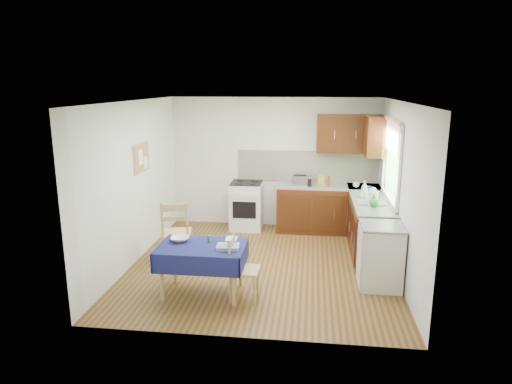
# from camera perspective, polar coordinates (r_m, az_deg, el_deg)

# --- Properties ---
(floor) EXTENTS (4.20, 4.20, 0.00)m
(floor) POSITION_cam_1_polar(r_m,az_deg,el_deg) (7.19, 0.75, -9.08)
(floor) COLOR #462B12
(floor) RESTS_ON ground
(ceiling) EXTENTS (4.00, 4.20, 0.02)m
(ceiling) POSITION_cam_1_polar(r_m,az_deg,el_deg) (6.64, 0.82, 11.26)
(ceiling) COLOR white
(ceiling) RESTS_ON wall_back
(wall_back) EXTENTS (4.00, 0.02, 2.50)m
(wall_back) POSITION_cam_1_polar(r_m,az_deg,el_deg) (8.86, 2.27, 3.67)
(wall_back) COLOR silver
(wall_back) RESTS_ON ground
(wall_front) EXTENTS (4.00, 0.02, 2.50)m
(wall_front) POSITION_cam_1_polar(r_m,az_deg,el_deg) (4.80, -1.97, -4.84)
(wall_front) COLOR silver
(wall_front) RESTS_ON ground
(wall_left) EXTENTS (0.02, 4.20, 2.50)m
(wall_left) POSITION_cam_1_polar(r_m,az_deg,el_deg) (7.29, -15.04, 1.08)
(wall_left) COLOR silver
(wall_left) RESTS_ON ground
(wall_right) EXTENTS (0.02, 4.20, 2.50)m
(wall_right) POSITION_cam_1_polar(r_m,az_deg,el_deg) (6.89, 17.56, 0.20)
(wall_right) COLOR silver
(wall_right) RESTS_ON ground
(base_cabinets) EXTENTS (1.90, 2.30, 0.86)m
(base_cabinets) POSITION_cam_1_polar(r_m,az_deg,el_deg) (8.22, 11.20, -3.24)
(base_cabinets) COLOR black
(base_cabinets) RESTS_ON ground
(worktop_back) EXTENTS (1.90, 0.60, 0.04)m
(worktop_back) POSITION_cam_1_polar(r_m,az_deg,el_deg) (8.61, 9.06, 0.71)
(worktop_back) COLOR slate
(worktop_back) RESTS_ON base_cabinets
(worktop_right) EXTENTS (0.60, 1.70, 0.04)m
(worktop_right) POSITION_cam_1_polar(r_m,az_deg,el_deg) (7.55, 14.26, -1.34)
(worktop_right) COLOR slate
(worktop_right) RESTS_ON base_cabinets
(worktop_corner) EXTENTS (0.60, 0.60, 0.04)m
(worktop_corner) POSITION_cam_1_polar(r_m,az_deg,el_deg) (8.66, 13.36, 0.59)
(worktop_corner) COLOR slate
(worktop_corner) RESTS_ON base_cabinets
(splashback) EXTENTS (2.70, 0.02, 0.60)m
(splashback) POSITION_cam_1_polar(r_m,az_deg,el_deg) (8.82, 6.48, 3.22)
(splashback) COLOR white
(splashback) RESTS_ON wall_back
(upper_cabinets) EXTENTS (1.20, 0.85, 0.70)m
(upper_cabinets) POSITION_cam_1_polar(r_m,az_deg,el_deg) (8.48, 12.53, 7.02)
(upper_cabinets) COLOR black
(upper_cabinets) RESTS_ON wall_back
(stove) EXTENTS (0.60, 0.61, 0.92)m
(stove) POSITION_cam_1_polar(r_m,az_deg,el_deg) (8.79, -1.19, -1.68)
(stove) COLOR silver
(stove) RESTS_ON ground
(window) EXTENTS (0.04, 1.48, 1.26)m
(window) POSITION_cam_1_polar(r_m,az_deg,el_deg) (7.49, 16.62, 4.41)
(window) COLOR #2E5824
(window) RESTS_ON wall_right
(fridge) EXTENTS (0.58, 0.60, 0.89)m
(fridge) POSITION_cam_1_polar(r_m,az_deg,el_deg) (6.55, 15.30, -7.73)
(fridge) COLOR silver
(fridge) RESTS_ON ground
(corkboard) EXTENTS (0.04, 0.62, 0.47)m
(corkboard) POSITION_cam_1_polar(r_m,az_deg,el_deg) (7.49, -14.14, 4.18)
(corkboard) COLOR tan
(corkboard) RESTS_ON wall_left
(dining_table) EXTENTS (1.13, 0.77, 0.68)m
(dining_table) POSITION_cam_1_polar(r_m,az_deg,el_deg) (6.08, -6.76, -7.59)
(dining_table) COLOR #101040
(dining_table) RESTS_ON ground
(chair_far) EXTENTS (0.54, 0.54, 1.03)m
(chair_far) POSITION_cam_1_polar(r_m,az_deg,el_deg) (7.14, -9.99, -4.80)
(chair_far) COLOR tan
(chair_far) RESTS_ON ground
(chair_near) EXTENTS (0.39, 0.39, 0.85)m
(chair_near) POSITION_cam_1_polar(r_m,az_deg,el_deg) (5.95, -1.89, -9.31)
(chair_near) COLOR tan
(chair_near) RESTS_ON ground
(toaster) EXTENTS (0.28, 0.17, 0.21)m
(toaster) POSITION_cam_1_polar(r_m,az_deg,el_deg) (8.48, 5.52, 1.43)
(toaster) COLOR #AFAFB4
(toaster) RESTS_ON worktop_back
(sandwich_press) EXTENTS (0.30, 0.26, 0.18)m
(sandwich_press) POSITION_cam_1_polar(r_m,az_deg,el_deg) (8.54, 5.93, 1.43)
(sandwich_press) COLOR black
(sandwich_press) RESTS_ON worktop_back
(sauce_bottle) EXTENTS (0.05, 0.05, 0.21)m
(sauce_bottle) POSITION_cam_1_polar(r_m,az_deg,el_deg) (8.44, 9.08, 1.32)
(sauce_bottle) COLOR red
(sauce_bottle) RESTS_ON worktop_back
(yellow_packet) EXTENTS (0.13, 0.11, 0.16)m
(yellow_packet) POSITION_cam_1_polar(r_m,az_deg,el_deg) (8.67, 8.14, 1.51)
(yellow_packet) COLOR gold
(yellow_packet) RESTS_ON worktop_back
(dish_rack) EXTENTS (0.43, 0.33, 0.20)m
(dish_rack) POSITION_cam_1_polar(r_m,az_deg,el_deg) (7.45, 14.24, -1.18)
(dish_rack) COLOR gray
(dish_rack) RESTS_ON worktop_right
(kettle) EXTENTS (0.17, 0.17, 0.29)m
(kettle) POSITION_cam_1_polar(r_m,az_deg,el_deg) (7.33, 14.37, -0.61)
(kettle) COLOR silver
(kettle) RESTS_ON worktop_right
(cup) EXTENTS (0.15, 0.15, 0.09)m
(cup) POSITION_cam_1_polar(r_m,az_deg,el_deg) (8.51, 12.40, 0.87)
(cup) COLOR silver
(cup) RESTS_ON worktop_back
(soap_bottle_a) EXTENTS (0.15, 0.15, 0.28)m
(soap_bottle_a) POSITION_cam_1_polar(r_m,az_deg,el_deg) (7.75, 13.40, 0.31)
(soap_bottle_a) COLOR silver
(soap_bottle_a) RESTS_ON worktop_right
(soap_bottle_b) EXTENTS (0.11, 0.11, 0.18)m
(soap_bottle_b) POSITION_cam_1_polar(r_m,az_deg,el_deg) (7.89, 13.90, 0.12)
(soap_bottle_b) COLOR #1D6BAA
(soap_bottle_b) RESTS_ON worktop_right
(soap_bottle_c) EXTENTS (0.19, 0.19, 0.18)m
(soap_bottle_c) POSITION_cam_1_polar(r_m,az_deg,el_deg) (7.23, 14.52, -1.11)
(soap_bottle_c) COLOR #23822B
(soap_bottle_c) RESTS_ON worktop_right
(plate_bowl) EXTENTS (0.28, 0.28, 0.06)m
(plate_bowl) POSITION_cam_1_polar(r_m,az_deg,el_deg) (6.24, -9.48, -5.82)
(plate_bowl) COLOR beige
(plate_bowl) RESTS_ON dining_table
(book) EXTENTS (0.16, 0.21, 0.02)m
(book) POSITION_cam_1_polar(r_m,az_deg,el_deg) (6.25, -3.78, -5.86)
(book) COLOR white
(book) RESTS_ON dining_table
(spice_jar) EXTENTS (0.04, 0.04, 0.09)m
(spice_jar) POSITION_cam_1_polar(r_m,az_deg,el_deg) (6.15, -5.91, -5.83)
(spice_jar) COLOR #25882C
(spice_jar) RESTS_ON dining_table
(tea_towel) EXTENTS (0.30, 0.25, 0.05)m
(tea_towel) POSITION_cam_1_polar(r_m,az_deg,el_deg) (5.89, -3.53, -6.88)
(tea_towel) COLOR navy
(tea_towel) RESTS_ON dining_table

